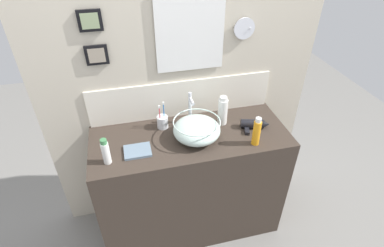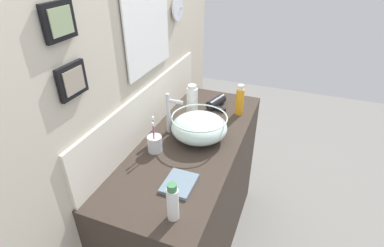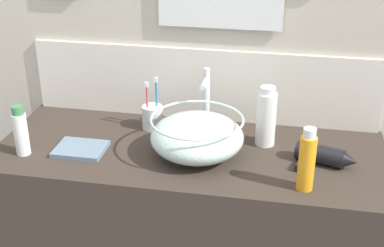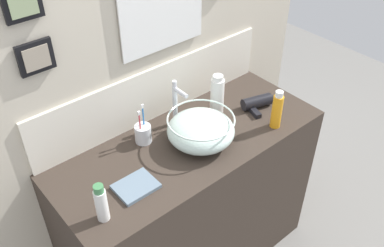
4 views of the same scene
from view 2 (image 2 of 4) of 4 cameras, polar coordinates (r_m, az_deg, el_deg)
name	(u,v)px [view 2 (image 2 of 4)]	position (r m, az deg, el deg)	size (l,w,h in m)	color
ground_plane	(192,245)	(2.32, -0.10, -22.14)	(6.00, 6.00, 0.00)	gray
vanity_counter	(191,199)	(1.97, -0.11, -14.15)	(1.33, 0.54, 0.92)	#382D26
back_panel	(141,90)	(1.67, -9.73, 6.26)	(1.95, 0.10, 2.33)	beige
glass_bowl_sink	(199,127)	(1.66, 1.40, -0.67)	(0.31, 0.31, 0.14)	silver
faucet	(170,111)	(1.68, -4.26, 2.37)	(0.02, 0.10, 0.24)	silver
hair_drier	(218,102)	(2.03, 4.89, 4.17)	(0.21, 0.14, 0.06)	black
toothbrush_cup	(155,143)	(1.58, -7.11, -3.78)	(0.08, 0.08, 0.20)	silver
spray_bottle	(240,101)	(1.91, 9.08, 4.34)	(0.05, 0.05, 0.20)	orange
shampoo_bottle	(173,202)	(1.20, -3.70, -14.76)	(0.05, 0.05, 0.18)	white
soap_dispenser	(192,102)	(1.86, 0.02, 4.18)	(0.07, 0.07, 0.21)	white
hand_towel	(179,183)	(1.39, -2.42, -11.33)	(0.17, 0.13, 0.02)	slate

